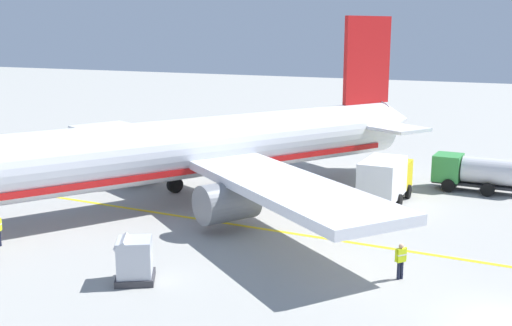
{
  "coord_description": "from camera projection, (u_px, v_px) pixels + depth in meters",
  "views": [
    {
      "loc": [
        -22.98,
        -0.95,
        10.65
      ],
      "look_at": [
        10.28,
        15.53,
        2.8
      ],
      "focal_mm": 43.2,
      "sensor_mm": 36.0,
      "label": 1
    }
  ],
  "objects": [
    {
      "name": "airliner_foreground",
      "position": [
        179.0,
        151.0,
        38.62
      ],
      "size": [
        37.83,
        32.07,
        11.9
      ],
      "color": "silver",
      "rests_on": "ground"
    },
    {
      "name": "service_truck_catering",
      "position": [
        385.0,
        178.0,
        39.01
      ],
      "size": [
        5.94,
        2.52,
        2.98
      ],
      "color": "yellow",
      "rests_on": "ground"
    },
    {
      "name": "service_truck_fuel",
      "position": [
        474.0,
        171.0,
        42.1
      ],
      "size": [
        2.57,
        5.71,
        2.4
      ],
      "color": "#338C3F",
      "rests_on": "ground"
    },
    {
      "name": "cargo_container_near",
      "position": [
        134.0,
        260.0,
        26.77
      ],
      "size": [
        2.28,
        2.28,
        2.04
      ],
      "color": "#333338",
      "rests_on": "ground"
    },
    {
      "name": "crew_loader_left",
      "position": [
        401.0,
        258.0,
        27.0
      ],
      "size": [
        0.52,
        0.46,
        1.64
      ],
      "color": "#191E33",
      "rests_on": "ground"
    },
    {
      "name": "apron_guide_line",
      "position": [
        227.0,
        223.0,
        35.16
      ],
      "size": [
        0.3,
        60.0,
        0.01
      ],
      "primitive_type": "cube",
      "color": "yellow",
      "rests_on": "ground"
    },
    {
      "name": "crew_marshaller",
      "position": [
        359.0,
        208.0,
        34.66
      ],
      "size": [
        0.25,
        0.63,
        1.65
      ],
      "color": "#191E33",
      "rests_on": "ground"
    }
  ]
}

